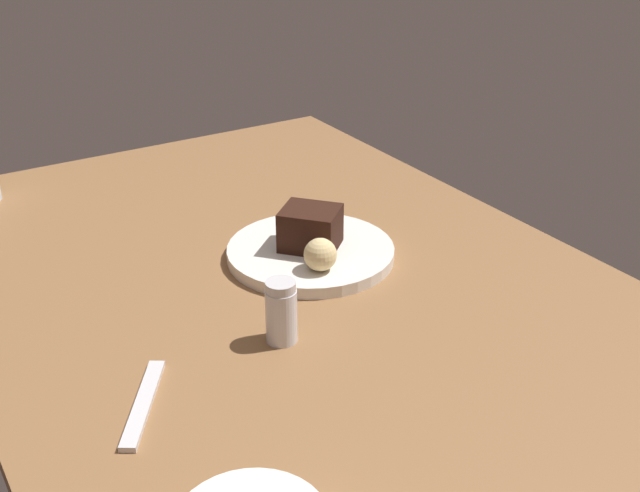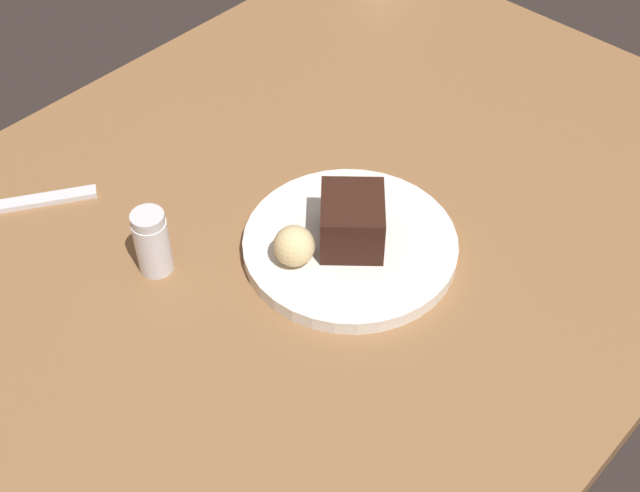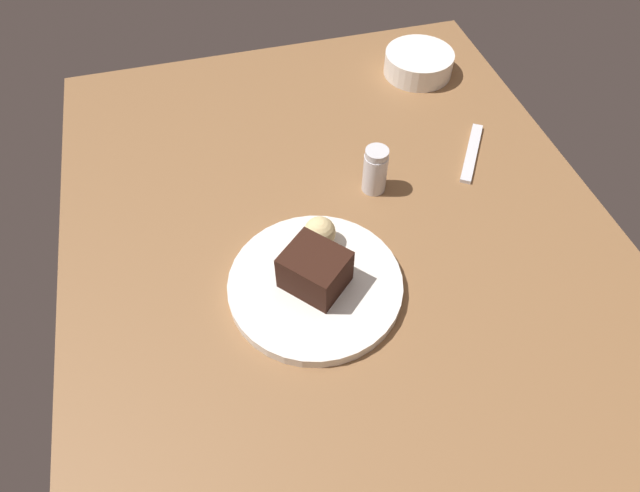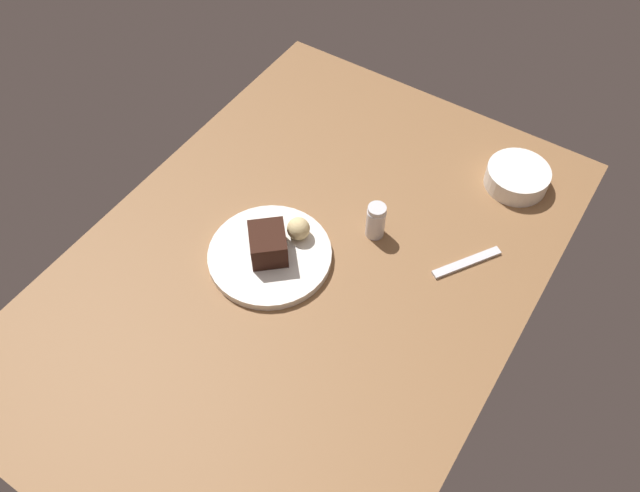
% 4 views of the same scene
% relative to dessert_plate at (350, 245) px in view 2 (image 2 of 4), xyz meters
% --- Properties ---
extents(dining_table, '(1.20, 0.84, 0.03)m').
position_rel_dessert_plate_xyz_m(dining_table, '(-0.02, 0.07, -0.02)').
color(dining_table, brown).
rests_on(dining_table, ground).
extents(dessert_plate, '(0.25, 0.25, 0.02)m').
position_rel_dessert_plate_xyz_m(dessert_plate, '(0.00, 0.00, 0.00)').
color(dessert_plate, white).
rests_on(dessert_plate, dining_table).
extents(chocolate_cake_slice, '(0.11, 0.11, 0.06)m').
position_rel_dessert_plate_xyz_m(chocolate_cake_slice, '(0.00, -0.00, 0.04)').
color(chocolate_cake_slice, black).
rests_on(chocolate_cake_slice, dessert_plate).
extents(bread_roll, '(0.05, 0.05, 0.05)m').
position_rel_dessert_plate_xyz_m(bread_roll, '(-0.07, 0.02, 0.03)').
color(bread_roll, '#DBC184').
rests_on(bread_roll, dessert_plate).
extents(salt_shaker, '(0.04, 0.04, 0.08)m').
position_rel_dessert_plate_xyz_m(salt_shaker, '(-0.17, 0.14, 0.03)').
color(salt_shaker, silver).
rests_on(salt_shaker, dining_table).
extents(dessert_spoon, '(0.14, 0.10, 0.01)m').
position_rel_dessert_plate_xyz_m(dessert_spoon, '(-0.20, 0.33, -0.01)').
color(dessert_spoon, silver).
rests_on(dessert_spoon, dining_table).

